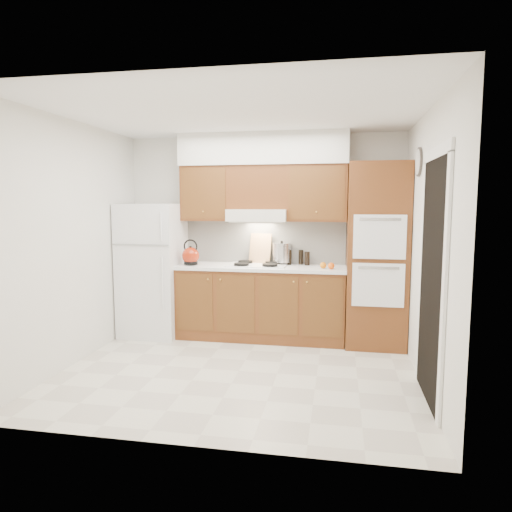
{
  "coord_description": "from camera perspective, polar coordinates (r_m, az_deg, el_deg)",
  "views": [
    {
      "loc": [
        0.99,
        -4.44,
        1.73
      ],
      "look_at": [
        0.1,
        0.45,
        1.15
      ],
      "focal_mm": 32.0,
      "sensor_mm": 36.0,
      "label": 1
    }
  ],
  "objects": [
    {
      "name": "condiment_b",
      "position": [
        5.92,
        5.63,
        -0.14
      ],
      "size": [
        0.07,
        0.07,
        0.19
      ],
      "primitive_type": "cylinder",
      "rotation": [
        0.0,
        0.0,
        -0.2
      ],
      "color": "black",
      "rests_on": "countertop"
    },
    {
      "name": "orange_far",
      "position": [
        5.59,
        8.4,
        -1.16
      ],
      "size": [
        0.08,
        0.08,
        0.08
      ],
      "primitive_type": "sphere",
      "rotation": [
        0.0,
        0.0,
        0.04
      ],
      "color": "orange",
      "rests_on": "countertop"
    },
    {
      "name": "wall_back",
      "position": [
        6.04,
        0.89,
        2.57
      ],
      "size": [
        3.6,
        0.02,
        2.6
      ],
      "primitive_type": "cube",
      "color": "white",
      "rests_on": "floor"
    },
    {
      "name": "upper_cab_right",
      "position": [
        5.79,
        7.69,
        7.78
      ],
      "size": [
        0.73,
        0.33,
        0.7
      ],
      "primitive_type": "cube",
      "color": "brown",
      "rests_on": "wall_back"
    },
    {
      "name": "base_cabinets",
      "position": [
        5.87,
        0.63,
        -5.95
      ],
      "size": [
        2.11,
        0.6,
        0.9
      ],
      "primitive_type": "cube",
      "color": "brown",
      "rests_on": "floor"
    },
    {
      "name": "condiment_a",
      "position": [
        5.88,
        4.2,
        -0.15
      ],
      "size": [
        0.07,
        0.07,
        0.19
      ],
      "primitive_type": "cylinder",
      "rotation": [
        0.0,
        0.0,
        0.41
      ],
      "color": "black",
      "rests_on": "countertop"
    },
    {
      "name": "backsplash",
      "position": [
        6.03,
        1.1,
        1.79
      ],
      "size": [
        2.11,
        0.03,
        0.56
      ],
      "primitive_type": "cube",
      "color": "white",
      "rests_on": "countertop"
    },
    {
      "name": "floor",
      "position": [
        4.87,
        -2.14,
        -14.16
      ],
      "size": [
        3.6,
        3.6,
        0.0
      ],
      "primitive_type": "plane",
      "color": "silver",
      "rests_on": "ground"
    },
    {
      "name": "fridge",
      "position": [
        6.14,
        -12.74,
        -1.67
      ],
      "size": [
        0.75,
        0.72,
        1.72
      ],
      "primitive_type": "cube",
      "color": "white",
      "rests_on": "floor"
    },
    {
      "name": "doorway",
      "position": [
        4.22,
        21.11,
        -3.06
      ],
      "size": [
        0.02,
        0.9,
        2.1
      ],
      "primitive_type": "cube",
      "color": "black",
      "rests_on": "floor"
    },
    {
      "name": "wall_right",
      "position": [
        4.54,
        20.57,
        0.79
      ],
      "size": [
        0.02,
        3.0,
        2.6
      ],
      "primitive_type": "cube",
      "color": "white",
      "rests_on": "floor"
    },
    {
      "name": "kettle",
      "position": [
        5.88,
        -8.17,
        0.03
      ],
      "size": [
        0.28,
        0.28,
        0.22
      ],
      "primitive_type": "sphere",
      "rotation": [
        0.0,
        0.0,
        -0.31
      ],
      "color": "#96210A",
      "rests_on": "countertop"
    },
    {
      "name": "soffit",
      "position": [
        5.88,
        0.86,
        13.19
      ],
      "size": [
        2.13,
        0.36,
        0.4
      ],
      "primitive_type": "cube",
      "color": "silver",
      "rests_on": "wall_back"
    },
    {
      "name": "stock_pot",
      "position": [
        5.89,
        3.21,
        0.39
      ],
      "size": [
        0.25,
        0.25,
        0.24
      ],
      "primitive_type": "cylinder",
      "rotation": [
        0.0,
        0.0,
        -0.08
      ],
      "color": "silver",
      "rests_on": "cooktop"
    },
    {
      "name": "upper_cab_left",
      "position": [
        6.03,
        -6.15,
        7.75
      ],
      "size": [
        0.63,
        0.33,
        0.7
      ],
      "primitive_type": "cube",
      "color": "brown",
      "rests_on": "wall_back"
    },
    {
      "name": "condiment_c",
      "position": [
        5.84,
        6.43,
        -0.31
      ],
      "size": [
        0.06,
        0.06,
        0.17
      ],
      "primitive_type": "cylinder",
      "rotation": [
        0.0,
        0.0,
        0.06
      ],
      "color": "black",
      "rests_on": "countertop"
    },
    {
      "name": "cutting_board",
      "position": [
        5.96,
        0.54,
        0.96
      ],
      "size": [
        0.31,
        0.17,
        0.39
      ],
      "primitive_type": "cube",
      "rotation": [
        -0.21,
        0.0,
        -0.24
      ],
      "color": "tan",
      "rests_on": "countertop"
    },
    {
      "name": "oven_cabinet",
      "position": [
        5.67,
        14.83,
        0.05
      ],
      "size": [
        0.7,
        0.65,
        2.2
      ],
      "primitive_type": "cube",
      "color": "brown",
      "rests_on": "floor"
    },
    {
      "name": "wall_clock",
      "position": [
        5.07,
        19.69,
        11.02
      ],
      "size": [
        0.02,
        0.3,
        0.3
      ],
      "primitive_type": "cylinder",
      "rotation": [
        0.0,
        1.57,
        0.0
      ],
      "color": "#3F3833",
      "rests_on": "wall_right"
    },
    {
      "name": "orange_near",
      "position": [
        5.54,
        9.39,
        -1.23
      ],
      "size": [
        0.1,
        0.1,
        0.08
      ],
      "primitive_type": "sphere",
      "rotation": [
        0.0,
        0.0,
        -0.35
      ],
      "color": "#EC4A0C",
      "rests_on": "countertop"
    },
    {
      "name": "cooktop",
      "position": [
        5.8,
        0.16,
        -1.12
      ],
      "size": [
        0.74,
        0.5,
        0.01
      ],
      "primitive_type": "cube",
      "color": "white",
      "rests_on": "countertop"
    },
    {
      "name": "wall_left",
      "position": [
        5.27,
        -21.71,
        1.49
      ],
      "size": [
        0.02,
        3.0,
        2.6
      ],
      "primitive_type": "cube",
      "color": "white",
      "rests_on": "floor"
    },
    {
      "name": "upper_cab_over_hood",
      "position": [
        5.87,
        0.39,
        8.55
      ],
      "size": [
        0.75,
        0.33,
        0.55
      ],
      "primitive_type": "cube",
      "color": "brown",
      "rests_on": "range_hood"
    },
    {
      "name": "ceiling",
      "position": [
        4.64,
        -2.29,
        17.47
      ],
      "size": [
        3.6,
        3.6,
        0.0
      ],
      "primitive_type": "plane",
      "color": "white",
      "rests_on": "wall_back"
    },
    {
      "name": "range_hood",
      "position": [
        5.81,
        0.28,
        5.12
      ],
      "size": [
        0.75,
        0.45,
        0.15
      ],
      "primitive_type": "cube",
      "color": "silver",
      "rests_on": "wall_back"
    },
    {
      "name": "countertop",
      "position": [
        5.77,
        0.62,
        -1.42
      ],
      "size": [
        2.13,
        0.62,
        0.04
      ],
      "primitive_type": "cube",
      "color": "white",
      "rests_on": "base_cabinets"
    }
  ]
}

